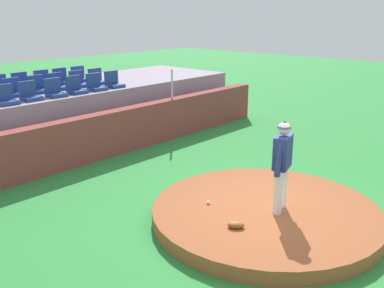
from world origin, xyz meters
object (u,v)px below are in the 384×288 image
object	(u,v)px
fielding_glove	(236,225)
stadium_chair_5	(114,82)
stadium_chair_1	(30,94)
stadium_chair_11	(97,79)
stadium_chair_10	(78,82)
stadium_chair_16	(62,79)
stadium_chair_3	(76,88)
stadium_chair_7	(13,90)
stadium_chair_15	(43,81)
stadium_chair_14	(22,84)
stadium_chair_8	(38,87)
stadium_chair_9	(58,84)
pitcher	(282,159)
stadium_chair_13	(0,87)
stadium_chair_2	(55,91)
stadium_chair_0	(6,98)
stadium_chair_17	(80,77)
stadium_chair_4	(96,85)
baseball	(208,202)

from	to	relation	value
fielding_glove	stadium_chair_5	xyz separation A→B (m)	(2.80, 6.84, 1.49)
stadium_chair_1	stadium_chair_11	size ratio (longest dim) A/B	1.00
stadium_chair_10	stadium_chair_16	distance (m)	0.93
stadium_chair_16	stadium_chair_3	bearing A→B (deg)	69.23
stadium_chair_7	stadium_chair_15	distance (m)	1.72
stadium_chair_1	stadium_chair_14	distance (m)	1.92
stadium_chair_5	stadium_chair_8	size ratio (longest dim) A/B	1.00
stadium_chair_11	stadium_chair_14	size ratio (longest dim) A/B	1.00
stadium_chair_14	stadium_chair_9	bearing A→B (deg)	127.87
pitcher	stadium_chair_13	distance (m)	8.91
pitcher	stadium_chair_15	distance (m)	8.85
stadium_chair_9	stadium_chair_8	bearing A→B (deg)	3.73
stadium_chair_11	stadium_chair_1	bearing A→B (deg)	17.32
stadium_chair_2	stadium_chair_8	distance (m)	0.90
stadium_chair_0	stadium_chair_11	xyz separation A→B (m)	(3.52, 0.94, 0.00)
fielding_glove	stadium_chair_17	bearing A→B (deg)	-54.79
stadium_chair_11	stadium_chair_15	xyz separation A→B (m)	(-1.40, 0.90, 0.00)
stadium_chair_13	stadium_chair_0	bearing A→B (deg)	68.50
stadium_chair_4	stadium_chair_10	bearing A→B (deg)	-90.48
stadium_chair_8	stadium_chair_15	world-z (taller)	same
stadium_chair_2	stadium_chair_4	distance (m)	1.38
stadium_chair_10	stadium_chair_15	bearing A→B (deg)	-54.07
stadium_chair_3	stadium_chair_5	world-z (taller)	same
fielding_glove	stadium_chair_14	bearing A→B (deg)	-41.57
stadium_chair_8	stadium_chair_9	bearing A→B (deg)	-176.27
stadium_chair_2	stadium_chair_15	distance (m)	1.97
fielding_glove	stadium_chair_7	size ratio (longest dim) A/B	0.60
baseball	stadium_chair_13	xyz separation A→B (m)	(-0.39, 7.64, 1.50)
fielding_glove	stadium_chair_2	bearing A→B (deg)	-42.97
stadium_chair_3	stadium_chair_16	size ratio (longest dim) A/B	1.00
stadium_chair_4	stadium_chair_7	bearing A→B (deg)	-23.37
stadium_chair_9	stadium_chair_15	size ratio (longest dim) A/B	1.00
fielding_glove	stadium_chair_8	distance (m)	7.89
pitcher	fielding_glove	xyz separation A→B (m)	(-1.14, 0.19, -0.97)
pitcher	stadium_chair_3	xyz separation A→B (m)	(0.26, 7.00, 0.52)
stadium_chair_8	stadium_chair_10	bearing A→B (deg)	-179.60
stadium_chair_7	stadium_chair_16	size ratio (longest dim) A/B	1.00
stadium_chair_7	stadium_chair_13	size ratio (longest dim) A/B	1.00
stadium_chair_11	stadium_chair_16	xyz separation A→B (m)	(-0.74, 0.91, 0.00)
stadium_chair_15	stadium_chair_14	bearing A→B (deg)	0.27
fielding_glove	stadium_chair_11	world-z (taller)	stadium_chair_11
stadium_chair_4	stadium_chair_17	world-z (taller)	same
baseball	stadium_chair_8	world-z (taller)	stadium_chair_8
fielding_glove	stadium_chair_3	xyz separation A→B (m)	(1.40, 6.81, 1.49)
stadium_chair_5	stadium_chair_16	bearing A→B (deg)	-68.94
stadium_chair_5	stadium_chair_2	bearing A→B (deg)	0.87
stadium_chair_4	baseball	bearing A→B (deg)	74.01
stadium_chair_2	stadium_chair_14	bearing A→B (deg)	-89.43
stadium_chair_10	stadium_chair_11	distance (m)	0.73
stadium_chair_5	stadium_chair_9	xyz separation A→B (m)	(-1.40, 0.92, 0.00)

